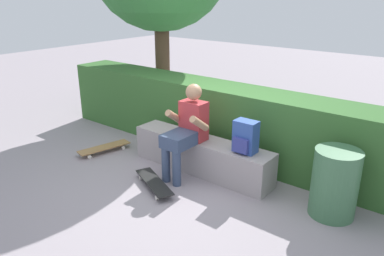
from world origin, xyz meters
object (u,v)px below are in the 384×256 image
object	(u,v)px
backpack_on_bench	(245,137)
trash_bin	(335,183)
skateboard_near_person	(154,182)
bench_main	(201,155)
skateboard_beside_bench	(104,148)
person_skater	(187,128)

from	to	relation	value
backpack_on_bench	trash_bin	bearing A→B (deg)	2.16
skateboard_near_person	trash_bin	size ratio (longest dim) A/B	1.06
skateboard_near_person	trash_bin	xyz separation A→B (m)	(1.94, 0.78, 0.31)
backpack_on_bench	trash_bin	world-z (taller)	backpack_on_bench
trash_bin	bench_main	bearing A→B (deg)	-178.96
skateboard_beside_bench	skateboard_near_person	bearing A→B (deg)	-13.65
skateboard_near_person	skateboard_beside_bench	distance (m)	1.40
person_skater	skateboard_near_person	size ratio (longest dim) A/B	1.50
bench_main	trash_bin	world-z (taller)	trash_bin
bench_main	skateboard_beside_bench	xyz separation A→B (m)	(-1.53, -0.42, -0.16)
bench_main	skateboard_near_person	bearing A→B (deg)	-102.77
person_skater	backpack_on_bench	xyz separation A→B (m)	(0.75, 0.20, -0.00)
skateboard_near_person	person_skater	bearing A→B (deg)	80.77
bench_main	person_skater	world-z (taller)	person_skater
skateboard_near_person	trash_bin	distance (m)	2.12
bench_main	backpack_on_bench	bearing A→B (deg)	-0.80
person_skater	trash_bin	size ratio (longest dim) A/B	1.59
skateboard_beside_bench	trash_bin	distance (m)	3.35
person_skater	skateboard_near_person	bearing A→B (deg)	-99.23
skateboard_near_person	skateboard_beside_bench	bearing A→B (deg)	166.35
bench_main	skateboard_near_person	world-z (taller)	bench_main
person_skater	backpack_on_bench	bearing A→B (deg)	14.72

